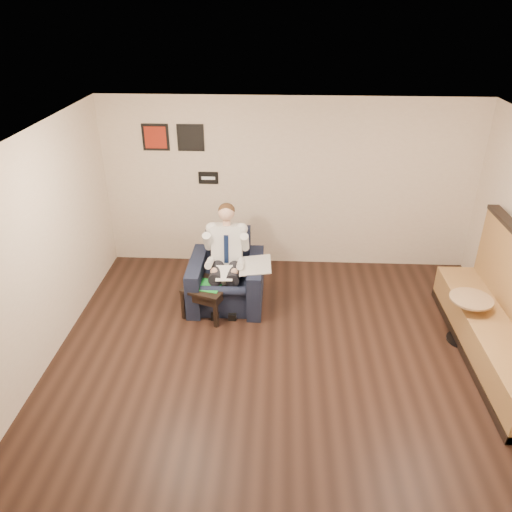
{
  "coord_description": "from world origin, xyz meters",
  "views": [
    {
      "loc": [
        -0.15,
        -4.67,
        4.14
      ],
      "look_at": [
        -0.44,
        1.2,
        1.04
      ],
      "focal_mm": 35.0,
      "sensor_mm": 36.0,
      "label": 1
    }
  ],
  "objects_px": {
    "green_folder": "(205,285)",
    "banquette": "(501,308)",
    "cafe_table": "(466,320)",
    "coffee_mug": "(223,280)",
    "seated_man": "(225,265)",
    "armchair": "(226,272)",
    "smartphone": "(216,280)",
    "side_table": "(208,299)"
  },
  "relations": [
    {
      "from": "seated_man",
      "to": "banquette",
      "type": "bearing_deg",
      "value": -15.68
    },
    {
      "from": "side_table",
      "to": "smartphone",
      "type": "xyz_separation_m",
      "value": [
        0.11,
        0.14,
        0.24
      ]
    },
    {
      "from": "cafe_table",
      "to": "seated_man",
      "type": "bearing_deg",
      "value": 168.42
    },
    {
      "from": "side_table",
      "to": "seated_man",
      "type": "bearing_deg",
      "value": 37.65
    },
    {
      "from": "armchair",
      "to": "coffee_mug",
      "type": "bearing_deg",
      "value": -93.38
    },
    {
      "from": "coffee_mug",
      "to": "banquette",
      "type": "relative_size",
      "value": 0.03
    },
    {
      "from": "cafe_table",
      "to": "green_folder",
      "type": "bearing_deg",
      "value": 172.34
    },
    {
      "from": "green_folder",
      "to": "banquette",
      "type": "xyz_separation_m",
      "value": [
        3.77,
        -0.78,
        0.26
      ]
    },
    {
      "from": "banquette",
      "to": "cafe_table",
      "type": "distance_m",
      "value": 0.57
    },
    {
      "from": "smartphone",
      "to": "banquette",
      "type": "distance_m",
      "value": 3.75
    },
    {
      "from": "coffee_mug",
      "to": "banquette",
      "type": "bearing_deg",
      "value": -13.55
    },
    {
      "from": "seated_man",
      "to": "cafe_table",
      "type": "distance_m",
      "value": 3.34
    },
    {
      "from": "armchair",
      "to": "cafe_table",
      "type": "bearing_deg",
      "value": -13.89
    },
    {
      "from": "coffee_mug",
      "to": "armchair",
      "type": "bearing_deg",
      "value": 86.67
    },
    {
      "from": "green_folder",
      "to": "banquette",
      "type": "distance_m",
      "value": 3.86
    },
    {
      "from": "smartphone",
      "to": "cafe_table",
      "type": "distance_m",
      "value": 3.44
    },
    {
      "from": "smartphone",
      "to": "cafe_table",
      "type": "xyz_separation_m",
      "value": [
        3.38,
        -0.62,
        -0.14
      ]
    },
    {
      "from": "green_folder",
      "to": "cafe_table",
      "type": "distance_m",
      "value": 3.56
    },
    {
      "from": "armchair",
      "to": "banquette",
      "type": "distance_m",
      "value": 3.67
    },
    {
      "from": "armchair",
      "to": "seated_man",
      "type": "xyz_separation_m",
      "value": [
        0.0,
        -0.13,
        0.19
      ]
    },
    {
      "from": "armchair",
      "to": "banquette",
      "type": "xyz_separation_m",
      "value": [
        3.49,
        -1.11,
        0.23
      ]
    },
    {
      "from": "armchair",
      "to": "side_table",
      "type": "bearing_deg",
      "value": -126.8
    },
    {
      "from": "seated_man",
      "to": "green_folder",
      "type": "distance_m",
      "value": 0.4
    },
    {
      "from": "banquette",
      "to": "side_table",
      "type": "bearing_deg",
      "value": 167.99
    },
    {
      "from": "coffee_mug",
      "to": "banquette",
      "type": "distance_m",
      "value": 3.62
    },
    {
      "from": "side_table",
      "to": "green_folder",
      "type": "distance_m",
      "value": 0.25
    },
    {
      "from": "cafe_table",
      "to": "coffee_mug",
      "type": "bearing_deg",
      "value": 170.7
    },
    {
      "from": "armchair",
      "to": "green_folder",
      "type": "relative_size",
      "value": 2.25
    },
    {
      "from": "coffee_mug",
      "to": "cafe_table",
      "type": "height_order",
      "value": "cafe_table"
    },
    {
      "from": "armchair",
      "to": "seated_man",
      "type": "bearing_deg",
      "value": -90.0
    },
    {
      "from": "smartphone",
      "to": "banquette",
      "type": "relative_size",
      "value": 0.05
    },
    {
      "from": "green_folder",
      "to": "banquette",
      "type": "bearing_deg",
      "value": -11.77
    },
    {
      "from": "seated_man",
      "to": "side_table",
      "type": "distance_m",
      "value": 0.56
    },
    {
      "from": "smartphone",
      "to": "side_table",
      "type": "bearing_deg",
      "value": -97.35
    },
    {
      "from": "coffee_mug",
      "to": "smartphone",
      "type": "xyz_separation_m",
      "value": [
        -0.11,
        0.09,
        -0.05
      ]
    },
    {
      "from": "seated_man",
      "to": "green_folder",
      "type": "relative_size",
      "value": 2.98
    },
    {
      "from": "green_folder",
      "to": "smartphone",
      "type": "xyz_separation_m",
      "value": [
        0.15,
        0.15,
        -0.0
      ]
    },
    {
      "from": "side_table",
      "to": "banquette",
      "type": "distance_m",
      "value": 3.85
    },
    {
      "from": "side_table",
      "to": "coffee_mug",
      "type": "xyz_separation_m",
      "value": [
        0.22,
        0.05,
        0.29
      ]
    },
    {
      "from": "armchair",
      "to": "seated_man",
      "type": "distance_m",
      "value": 0.23
    },
    {
      "from": "smartphone",
      "to": "seated_man",
      "type": "bearing_deg",
      "value": 49.24
    },
    {
      "from": "seated_man",
      "to": "side_table",
      "type": "bearing_deg",
      "value": -142.4
    }
  ]
}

